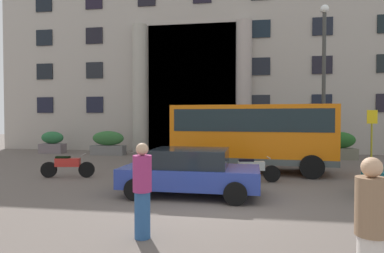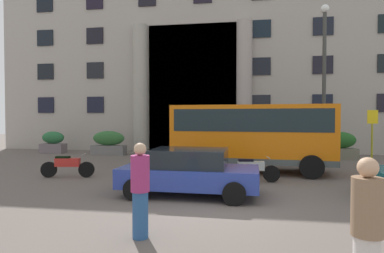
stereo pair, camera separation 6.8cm
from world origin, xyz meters
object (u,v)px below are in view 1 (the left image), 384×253
Objects in this scene: orange_minibus at (252,132)px; bus_stop_sign at (372,133)px; motorcycle_far_end at (250,169)px; lamppost_plaza_centre at (324,72)px; hedge_planter_entrance_left at (108,143)px; motorcycle_near_kerb at (169,168)px; pedestrian_woman_dark_dress at (371,233)px; parked_compact_extra at (190,171)px; hedge_planter_west at (52,143)px; hedge_planter_east at (214,145)px; scooter_by_planter at (67,166)px; pedestrian_child_trailing at (142,190)px; hedge_planter_far_east at (339,146)px.

bus_stop_sign is (5.27, 1.44, -0.05)m from orange_minibus.
lamppost_plaza_centre reaches higher than motorcycle_far_end.
hedge_planter_entrance_left is at bearing 132.15° from motorcycle_far_end.
pedestrian_woman_dark_dress is at bearing -64.99° from motorcycle_near_kerb.
parked_compact_extra is (-7.19, -5.95, -0.92)m from bus_stop_sign.
lamppost_plaza_centre reaches higher than orange_minibus.
pedestrian_woman_dark_dress is (3.03, -5.35, 0.23)m from parked_compact_extra.
hedge_planter_east is at bearing -1.83° from hedge_planter_west.
scooter_by_planter is 1.02× the size of motorcycle_near_kerb.
orange_minibus reaches higher than motorcycle_near_kerb.
orange_minibus is 5.21m from lamppost_plaza_centre.
hedge_planter_entrance_left is at bearing -179.40° from hedge_planter_east.
bus_stop_sign reaches higher than hedge_planter_entrance_left.
pedestrian_woman_dark_dress is (8.17, -7.41, 0.47)m from scooter_by_planter.
orange_minibus is at bearing -164.74° from bus_stop_sign.
parked_compact_extra is 6.15m from pedestrian_woman_dark_dress.
lamppost_plaza_centre reaches higher than pedestrian_woman_dark_dress.
motorcycle_far_end is at bearing -8.38° from scooter_by_planter.
parked_compact_extra is at bearing -65.95° from motorcycle_near_kerb.
orange_minibus reaches higher than hedge_planter_entrance_left.
pedestrian_child_trailing reaches higher than motorcycle_far_end.
scooter_by_planter is at bearing -78.47° from hedge_planter_entrance_left.
hedge_planter_far_east is 6.92m from hedge_planter_east.
pedestrian_woman_dark_dress reaches higher than hedge_planter_far_east.
hedge_planter_entrance_left is 11.58m from parked_compact_extra.
hedge_planter_far_east is (-0.38, 3.50, -0.90)m from bus_stop_sign.
parked_compact_extra is 9.74m from lamppost_plaza_centre.
lamppost_plaza_centre is (16.06, -2.74, 3.82)m from hedge_planter_west.
lamppost_plaza_centre is (-1.39, -2.31, 3.77)m from hedge_planter_far_east.
hedge_planter_far_east reaches higher than scooter_by_planter.
bus_stop_sign is 18.28m from hedge_planter_west.
bus_stop_sign is 9.38m from parked_compact_extra.
hedge_planter_east is 0.41× the size of parked_compact_extra.
hedge_planter_far_east is 17.45m from hedge_planter_west.
bus_stop_sign is 1.59× the size of hedge_planter_east.
hedge_planter_entrance_left is (-13.85, 3.53, -0.92)m from bus_stop_sign.
bus_stop_sign reaches higher than scooter_by_planter.
parked_compact_extra is at bearing -107.84° from orange_minibus.
orange_minibus is 0.87× the size of lamppost_plaza_centre.
hedge_planter_east is 9.02m from scooter_by_planter.
orange_minibus is 3.30× the size of motorcycle_far_end.
orange_minibus is at bearing 34.52° from motorcycle_near_kerb.
hedge_planter_west is at bearing 178.59° from hedge_planter_far_east.
hedge_planter_far_east reaches higher than parked_compact_extra.
hedge_planter_east reaches higher than parked_compact_extra.
hedge_planter_entrance_left reaches higher than motorcycle_far_end.
hedge_planter_entrance_left is 0.51× the size of parked_compact_extra.
hedge_planter_west is (-10.52, 0.34, -0.03)m from hedge_planter_east.
motorcycle_near_kerb is 1.09× the size of pedestrian_woman_dark_dress.
pedestrian_woman_dark_dress is (1.11, -9.86, -0.74)m from orange_minibus.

